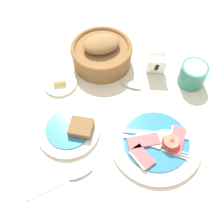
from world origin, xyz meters
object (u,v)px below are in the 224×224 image
object	(u,v)px
sugar_cup	(193,74)
butter_dish	(60,82)
breakfast_plate	(157,142)
bread_plate	(70,129)
teaspoon_near_cup	(71,178)
teaspoon_by_saucer	(138,88)
number_card	(156,65)
bread_basket	(102,53)

from	to	relation	value
sugar_cup	butter_dish	bearing A→B (deg)	-177.96
breakfast_plate	butter_dish	world-z (taller)	breakfast_plate
breakfast_plate	sugar_cup	distance (m)	0.26
sugar_cup	butter_dish	size ratio (longest dim) A/B	0.77
breakfast_plate	bread_plate	bearing A→B (deg)	171.82
sugar_cup	teaspoon_near_cup	distance (m)	0.49
breakfast_plate	sugar_cup	world-z (taller)	sugar_cup
sugar_cup	teaspoon_by_saucer	world-z (taller)	sugar_cup
breakfast_plate	number_card	xyz separation A→B (m)	(0.01, 0.26, 0.03)
bread_basket	teaspoon_by_saucer	world-z (taller)	bread_basket
butter_dish	number_card	size ratio (longest dim) A/B	1.50
bread_basket	teaspoon_by_saucer	xyz separation A→B (m)	(0.12, -0.11, -0.04)
bread_basket	butter_dish	distance (m)	0.17
bread_basket	teaspoon_by_saucer	size ratio (longest dim) A/B	1.12
teaspoon_by_saucer	butter_dish	bearing A→B (deg)	20.53
bread_basket	teaspoon_near_cup	distance (m)	0.42
bread_basket	bread_plate	bearing A→B (deg)	-106.80
breakfast_plate	bread_plate	world-z (taller)	breakfast_plate
number_card	bread_plate	bearing A→B (deg)	-138.24
butter_dish	number_card	distance (m)	0.32
bread_basket	teaspoon_near_cup	size ratio (longest dim) A/B	1.14
bread_plate	sugar_cup	distance (m)	0.42
butter_dish	teaspoon_near_cup	size ratio (longest dim) A/B	0.61
sugar_cup	teaspoon_by_saucer	xyz separation A→B (m)	(-0.17, -0.03, -0.03)
bread_basket	teaspoon_by_saucer	distance (m)	0.17
bread_plate	butter_dish	distance (m)	0.18
sugar_cup	butter_dish	xyz separation A→B (m)	(-0.43, -0.02, -0.03)
sugar_cup	breakfast_plate	bearing A→B (deg)	-119.19
bread_plate	bread_basket	world-z (taller)	bread_basket
sugar_cup	number_card	xyz separation A→B (m)	(-0.11, 0.04, -0.00)
teaspoon_near_cup	bread_plate	bearing A→B (deg)	68.67
butter_dish	breakfast_plate	bearing A→B (deg)	-34.94
breakfast_plate	bread_basket	size ratio (longest dim) A/B	1.27
sugar_cup	butter_dish	distance (m)	0.43
butter_dish	teaspoon_by_saucer	size ratio (longest dim) A/B	0.60
breakfast_plate	bread_basket	xyz separation A→B (m)	(-0.17, 0.31, 0.03)
sugar_cup	bread_basket	world-z (taller)	bread_basket
breakfast_plate	number_card	distance (m)	0.27
breakfast_plate	sugar_cup	size ratio (longest dim) A/B	3.06
bread_plate	teaspoon_near_cup	bearing A→B (deg)	-84.04
sugar_cup	butter_dish	world-z (taller)	sugar_cup
sugar_cup	teaspoon_near_cup	world-z (taller)	sugar_cup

